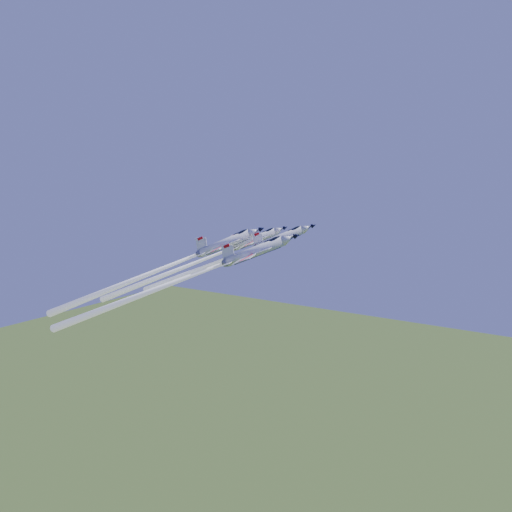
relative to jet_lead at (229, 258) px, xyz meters
The scene contains 4 objects.
jet_lead is the anchor object (origin of this frame).
jet_left 13.88m from the jet_lead, 167.49° to the left, with size 39.95×13.62×38.63m.
jet_right 14.66m from the jet_lead, 144.13° to the right, with size 50.17×17.09×48.65m.
jet_slot 21.14m from the jet_lead, behind, with size 47.75×16.31×45.88m.
Camera 1 is at (66.69, -100.43, 112.15)m, focal length 40.00 mm.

